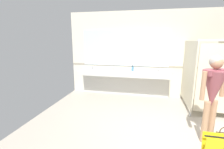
# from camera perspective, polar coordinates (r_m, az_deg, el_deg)

# --- Properties ---
(ground_plane) EXTENTS (6.88, 5.55, 0.10)m
(ground_plane) POSITION_cam_1_polar(r_m,az_deg,el_deg) (3.84, 22.14, -20.28)
(ground_plane) COLOR #B2A899
(wall_back) EXTENTS (6.88, 0.12, 2.88)m
(wall_back) POSITION_cam_1_polar(r_m,az_deg,el_deg) (5.80, 19.34, 6.41)
(wall_back) COLOR beige
(wall_back) RESTS_ON ground_plane
(wall_back_tile_band) EXTENTS (6.88, 0.01, 0.06)m
(wall_back_tile_band) POSITION_cam_1_polar(r_m,az_deg,el_deg) (5.79, 19.14, 2.53)
(wall_back_tile_band) COLOR #9E937F
(wall_back_tile_band) RESTS_ON wall_back
(vanity_counter) EXTENTS (3.08, 0.56, 1.00)m
(vanity_counter) POSITION_cam_1_polar(r_m,az_deg,el_deg) (5.68, 3.99, -1.10)
(vanity_counter) COLOR silver
(vanity_counter) RESTS_ON ground_plane
(mirror_panel) EXTENTS (2.98, 0.02, 1.23)m
(mirror_panel) POSITION_cam_1_polar(r_m,az_deg,el_deg) (5.73, 4.44, 9.13)
(mirror_panel) COLOR silver
(mirror_panel) RESTS_ON wall_back
(person_standing) EXTENTS (0.55, 0.55, 1.68)m
(person_standing) POSITION_cam_1_polar(r_m,az_deg,el_deg) (3.55, 31.65, -4.20)
(person_standing) COLOR tan
(person_standing) RESTS_ON ground_plane
(soap_dispenser) EXTENTS (0.07, 0.07, 0.19)m
(soap_dispenser) POSITION_cam_1_polar(r_m,az_deg,el_deg) (5.66, 7.16, 2.05)
(soap_dispenser) COLOR teal
(soap_dispenser) RESTS_ON vanity_counter
(paper_cup) EXTENTS (0.07, 0.07, 0.10)m
(paper_cup) POSITION_cam_1_polar(r_m,az_deg,el_deg) (5.63, -5.91, 1.71)
(paper_cup) COLOR white
(paper_cup) RESTS_ON vanity_counter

